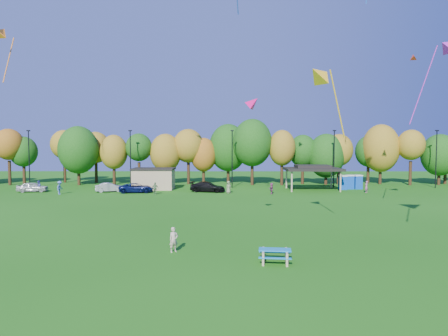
{
  "coord_description": "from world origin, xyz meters",
  "views": [
    {
      "loc": [
        1.03,
        -22.6,
        6.77
      ],
      "look_at": [
        0.89,
        6.0,
        5.11
      ],
      "focal_mm": 32.0,
      "sensor_mm": 36.0,
      "label": 1
    }
  ],
  "objects_px": {
    "car_d": "(208,187)",
    "car_c": "(136,188)",
    "picnic_table": "(275,255)",
    "kite_flyer": "(174,240)",
    "car_b": "(110,187)",
    "car_a": "(33,187)",
    "porta_potties": "(350,182)"
  },
  "relations": [
    {
      "from": "car_b",
      "to": "car_d",
      "type": "bearing_deg",
      "value": -108.7
    },
    {
      "from": "car_b",
      "to": "kite_flyer",
      "type": "bearing_deg",
      "value": -176.6
    },
    {
      "from": "porta_potties",
      "to": "car_b",
      "type": "bearing_deg",
      "value": -173.92
    },
    {
      "from": "car_d",
      "to": "car_c",
      "type": "bearing_deg",
      "value": 107.62
    },
    {
      "from": "car_a",
      "to": "car_d",
      "type": "distance_m",
      "value": 25.18
    },
    {
      "from": "kite_flyer",
      "to": "car_b",
      "type": "xyz_separation_m",
      "value": [
        -13.44,
        32.18,
        -0.13
      ]
    },
    {
      "from": "picnic_table",
      "to": "kite_flyer",
      "type": "relative_size",
      "value": 1.25
    },
    {
      "from": "car_b",
      "to": "picnic_table",
      "type": "bearing_deg",
      "value": -169.67
    },
    {
      "from": "porta_potties",
      "to": "car_b",
      "type": "height_order",
      "value": "porta_potties"
    },
    {
      "from": "kite_flyer",
      "to": "car_a",
      "type": "relative_size",
      "value": 0.38
    },
    {
      "from": "car_c",
      "to": "car_d",
      "type": "bearing_deg",
      "value": -92.95
    },
    {
      "from": "picnic_table",
      "to": "car_c",
      "type": "relative_size",
      "value": 0.41
    },
    {
      "from": "picnic_table",
      "to": "porta_potties",
      "type": "bearing_deg",
      "value": 73.17
    },
    {
      "from": "car_a",
      "to": "car_b",
      "type": "relative_size",
      "value": 1.04
    },
    {
      "from": "picnic_table",
      "to": "car_a",
      "type": "relative_size",
      "value": 0.47
    },
    {
      "from": "kite_flyer",
      "to": "car_b",
      "type": "height_order",
      "value": "kite_flyer"
    },
    {
      "from": "car_a",
      "to": "car_d",
      "type": "height_order",
      "value": "car_d"
    },
    {
      "from": "car_c",
      "to": "car_d",
      "type": "relative_size",
      "value": 0.96
    },
    {
      "from": "picnic_table",
      "to": "car_d",
      "type": "bearing_deg",
      "value": 105.08
    },
    {
      "from": "picnic_table",
      "to": "kite_flyer",
      "type": "bearing_deg",
      "value": 165.98
    },
    {
      "from": "picnic_table",
      "to": "car_a",
      "type": "distance_m",
      "value": 46.03
    },
    {
      "from": "kite_flyer",
      "to": "car_a",
      "type": "bearing_deg",
      "value": 93.66
    },
    {
      "from": "car_c",
      "to": "picnic_table",
      "type": "bearing_deg",
      "value": -163.35
    },
    {
      "from": "picnic_table",
      "to": "car_d",
      "type": "relative_size",
      "value": 0.39
    },
    {
      "from": "porta_potties",
      "to": "picnic_table",
      "type": "relative_size",
      "value": 1.89
    },
    {
      "from": "kite_flyer",
      "to": "car_c",
      "type": "xyz_separation_m",
      "value": [
        -9.42,
        31.41,
        -0.12
      ]
    },
    {
      "from": "picnic_table",
      "to": "car_c",
      "type": "bearing_deg",
      "value": 120.89
    },
    {
      "from": "porta_potties",
      "to": "picnic_table",
      "type": "bearing_deg",
      "value": -112.95
    },
    {
      "from": "picnic_table",
      "to": "car_b",
      "type": "distance_m",
      "value": 39.59
    },
    {
      "from": "car_a",
      "to": "car_c",
      "type": "height_order",
      "value": "car_a"
    },
    {
      "from": "porta_potties",
      "to": "car_a",
      "type": "height_order",
      "value": "porta_potties"
    },
    {
      "from": "porta_potties",
      "to": "car_c",
      "type": "xyz_separation_m",
      "value": [
        -31.72,
        -4.58,
        -0.42
      ]
    }
  ]
}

